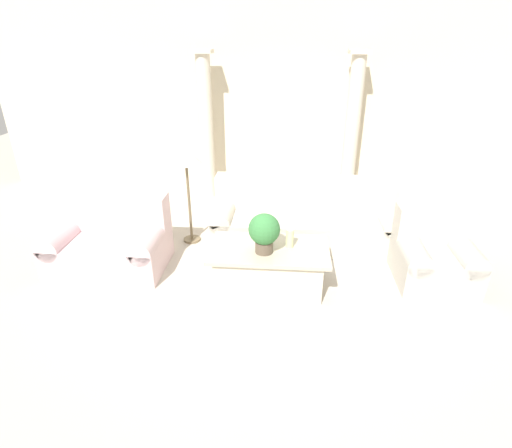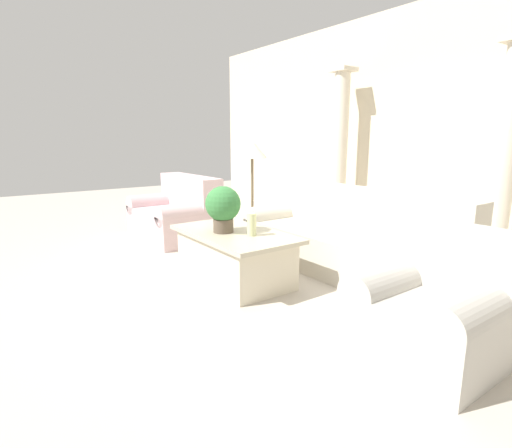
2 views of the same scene
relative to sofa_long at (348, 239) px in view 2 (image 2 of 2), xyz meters
name	(u,v)px [view 2 (image 2 of 2)]	position (x,y,z in m)	size (l,w,h in m)	color
ground_plane	(270,269)	(-0.48, -0.68, -0.34)	(16.00, 16.00, 0.00)	#BCB2A3
wall_back	(425,122)	(-0.48, 2.04, 1.26)	(10.00, 0.06, 3.20)	beige
sofa_long	(348,239)	(0.00, 0.00, 0.00)	(2.50, 0.87, 0.86)	beige
loveseat	(177,213)	(-2.41, -0.86, 0.01)	(1.36, 0.87, 0.86)	beige
coffee_table	(234,256)	(-0.43, -1.17, -0.08)	(1.33, 0.75, 0.49)	beige
potted_plant	(223,206)	(-0.48, -1.26, 0.41)	(0.34, 0.34, 0.45)	brown
pillar_candle	(252,225)	(-0.20, -1.12, 0.26)	(0.09, 0.09, 0.21)	beige
floor_lamp	(252,155)	(-1.57, -0.14, 0.83)	(0.39, 0.39, 1.36)	brown
column_left	(340,147)	(-1.64, 1.61, 0.91)	(0.32, 0.32, 2.43)	beige
column_right	(506,152)	(0.78, 1.61, 0.91)	(0.32, 0.32, 2.43)	beige
armchair	(436,304)	(1.49, -0.86, 0.00)	(0.86, 0.83, 0.83)	#B7B2A8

